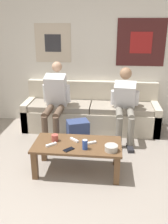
{
  "coord_description": "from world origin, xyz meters",
  "views": [
    {
      "loc": [
        0.62,
        -2.04,
        1.88
      ],
      "look_at": [
        0.27,
        1.31,
        0.64
      ],
      "focal_mm": 40.0,
      "sensor_mm": 36.0,
      "label": 1
    }
  ],
  "objects": [
    {
      "name": "couch",
      "position": [
        0.3,
        2.2,
        0.29
      ],
      "size": [
        2.39,
        0.67,
        0.83
      ],
      "color": "beige",
      "rests_on": "ground_plane"
    },
    {
      "name": "drink_can_blue",
      "position": [
        0.35,
        0.65,
        0.46
      ],
      "size": [
        0.07,
        0.07,
        0.12
      ],
      "color": "#28479E",
      "rests_on": "coffee_table"
    },
    {
      "name": "wall_back",
      "position": [
        0.0,
        2.54,
        1.28
      ],
      "size": [
        10.0,
        0.07,
        2.55
      ],
      "color": "silver",
      "rests_on": "ground_plane"
    },
    {
      "name": "coffee_table",
      "position": [
        0.24,
        0.78,
        0.33
      ],
      "size": [
        1.12,
        0.56,
        0.4
      ],
      "color": "brown",
      "rests_on": "ground_plane"
    },
    {
      "name": "person_seated_teen",
      "position": [
        0.88,
        1.88,
        0.63
      ],
      "size": [
        0.47,
        0.9,
        1.15
      ],
      "color": "gray",
      "rests_on": "ground_plane"
    },
    {
      "name": "ceramic_bowl",
      "position": [
        0.67,
        0.64,
        0.45
      ],
      "size": [
        0.16,
        0.16,
        0.08
      ],
      "color": "#B7B2A8",
      "rests_on": "coffee_table"
    },
    {
      "name": "game_controller_near_left",
      "position": [
        -0.08,
        0.7,
        0.42
      ],
      "size": [
        0.13,
        0.12,
        0.03
      ],
      "color": "white",
      "rests_on": "coffee_table"
    },
    {
      "name": "ground_plane",
      "position": [
        0.0,
        0.0,
        0.0
      ],
      "size": [
        18.0,
        18.0,
        0.0
      ],
      "primitive_type": "plane",
      "color": "gray"
    },
    {
      "name": "game_controller_far_center",
      "position": [
        0.41,
        0.8,
        0.42
      ],
      "size": [
        0.14,
        0.1,
        0.03
      ],
      "color": "white",
      "rests_on": "coffee_table"
    },
    {
      "name": "backpack",
      "position": [
        0.16,
        1.44,
        0.21
      ],
      "size": [
        0.38,
        0.34,
        0.44
      ],
      "color": "navy",
      "rests_on": "ground_plane"
    },
    {
      "name": "person_seated_adult",
      "position": [
        -0.27,
        1.85,
        0.66
      ],
      "size": [
        0.47,
        0.92,
        1.24
      ],
      "color": "brown",
      "rests_on": "ground_plane"
    },
    {
      "name": "game_controller_near_right",
      "position": [
        0.19,
        0.86,
        0.42
      ],
      "size": [
        0.13,
        0.12,
        0.03
      ],
      "color": "white",
      "rests_on": "coffee_table"
    },
    {
      "name": "cell_phone",
      "position": [
        0.15,
        0.61,
        0.41
      ],
      "size": [
        0.14,
        0.15,
        0.01
      ],
      "color": "black",
      "rests_on": "coffee_table"
    },
    {
      "name": "pillar_candle",
      "position": [
        -0.06,
        0.84,
        0.45
      ],
      "size": [
        0.09,
        0.09,
        0.1
      ],
      "color": "#B24C42",
      "rests_on": "coffee_table"
    }
  ]
}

